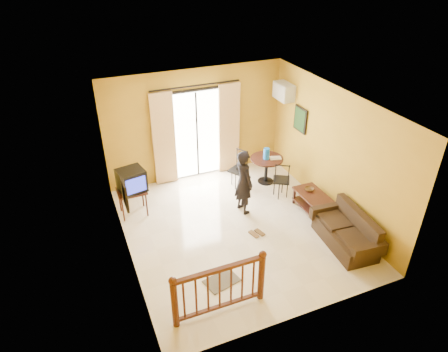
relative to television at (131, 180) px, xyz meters
name	(u,v)px	position (x,y,z in m)	size (l,w,h in m)	color
ground	(236,228)	(1.87, -1.38, -0.87)	(5.00, 5.00, 0.00)	beige
room_shell	(238,158)	(1.87, -1.38, 0.84)	(5.00, 5.00, 5.00)	white
balcony_door	(197,134)	(1.87, 1.05, 0.32)	(2.25, 0.14, 2.46)	black
tv_table	(132,193)	(-0.03, 0.00, -0.33)	(0.62, 0.52, 0.62)	black
television	(131,180)	(0.00, 0.00, 0.00)	(0.63, 0.59, 0.49)	black
picture_left	(125,194)	(-0.35, -1.58, 0.68)	(0.05, 0.42, 0.52)	black
dining_table	(267,163)	(3.34, 0.09, -0.33)	(0.82, 0.82, 0.68)	black
water_jug	(266,154)	(3.31, 0.06, -0.04)	(0.15, 0.15, 0.28)	blue
serving_tray	(275,158)	(3.52, -0.01, -0.17)	(0.28, 0.18, 0.02)	beige
dining_chairs	(258,191)	(2.98, -0.23, -0.87)	(1.31, 1.36, 0.95)	black
air_conditioner	(284,91)	(3.96, 0.57, 1.28)	(0.31, 0.60, 0.40)	silver
botanical_print	(300,119)	(4.09, -0.08, 0.78)	(0.05, 0.50, 0.60)	black
coffee_table	(313,200)	(3.72, -1.46, -0.57)	(0.55, 0.98, 0.44)	black
bowl	(309,189)	(3.72, -1.25, -0.40)	(0.21, 0.21, 0.07)	#533A1C
sofa	(347,233)	(3.72, -2.68, -0.59)	(0.82, 1.58, 0.73)	black
standing_person	(243,182)	(2.28, -0.82, -0.11)	(0.55, 0.36, 1.51)	black
stair_balustrade	(220,286)	(0.72, -3.28, -0.30)	(1.63, 0.13, 1.04)	#471E0F
doormat	(222,281)	(1.00, -2.68, -0.86)	(0.60, 0.40, 0.02)	#565145
sandals	(257,233)	(2.19, -1.71, -0.85)	(0.30, 0.27, 0.03)	#533A1C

